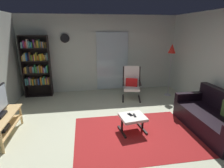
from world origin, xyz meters
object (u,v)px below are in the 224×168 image
object	(u,v)px
lounge_armchair	(132,82)
wall_clock	(65,38)
tv_remote	(135,115)
floor_lamp_by_shelf	(172,52)
cell_phone	(130,115)
leather_sofa	(215,118)
bookshelf_near_tv	(37,65)
ottoman	(133,119)
tv_stand	(0,124)

from	to	relation	value
lounge_armchair	wall_clock	size ratio (longest dim) A/B	3.53
tv_remote	floor_lamp_by_shelf	distance (m)	2.86
tv_remote	floor_lamp_by_shelf	world-z (taller)	floor_lamp_by_shelf
cell_phone	wall_clock	size ratio (longest dim) A/B	0.48
leather_sofa	floor_lamp_by_shelf	world-z (taller)	floor_lamp_by_shelf
bookshelf_near_tv	ottoman	distance (m)	3.70
bookshelf_near_tv	leather_sofa	size ratio (longest dim) A/B	1.11
wall_clock	leather_sofa	bearing A→B (deg)	-43.31
tv_stand	floor_lamp_by_shelf	bearing A→B (deg)	22.39
floor_lamp_by_shelf	bookshelf_near_tv	bearing A→B (deg)	171.39
tv_stand	wall_clock	distance (m)	3.30
tv_remote	wall_clock	distance (m)	3.58
tv_stand	wall_clock	xyz separation A→B (m)	(1.14, 2.69, 1.53)
bookshelf_near_tv	ottoman	xyz separation A→B (m)	(2.48, -2.65, -0.72)
floor_lamp_by_shelf	wall_clock	world-z (taller)	wall_clock
leather_sofa	lounge_armchair	world-z (taller)	lounge_armchair
leather_sofa	ottoman	bearing A→B (deg)	171.25
ottoman	wall_clock	bearing A→B (deg)	118.56
ottoman	lounge_armchair	bearing A→B (deg)	75.92
ottoman	floor_lamp_by_shelf	size ratio (longest dim) A/B	0.34
tv_stand	floor_lamp_by_shelf	size ratio (longest dim) A/B	0.70
cell_phone	lounge_armchair	bearing A→B (deg)	53.76
leather_sofa	tv_remote	bearing A→B (deg)	171.12
tv_stand	floor_lamp_by_shelf	distance (m)	4.96
leather_sofa	ottoman	world-z (taller)	leather_sofa
tv_stand	lounge_armchair	world-z (taller)	lounge_armchair
tv_remote	bookshelf_near_tv	bearing A→B (deg)	134.20
floor_lamp_by_shelf	leather_sofa	bearing A→B (deg)	-90.48
lounge_armchair	cell_phone	distance (m)	1.96
ottoman	cell_phone	xyz separation A→B (m)	(-0.04, 0.05, 0.07)
tv_stand	floor_lamp_by_shelf	xyz separation A→B (m)	(4.47, 1.84, 1.11)
bookshelf_near_tv	tv_remote	distance (m)	3.71
lounge_armchair	tv_remote	world-z (taller)	lounge_armchair
leather_sofa	wall_clock	size ratio (longest dim) A/B	6.07
tv_stand	tv_remote	size ratio (longest dim) A/B	8.22
tv_remote	lounge_armchair	bearing A→B (deg)	77.67
leather_sofa	cell_phone	world-z (taller)	leather_sofa
lounge_armchair	floor_lamp_by_shelf	size ratio (longest dim) A/B	0.60
lounge_armchair	tv_remote	distance (m)	1.99
lounge_armchair	cell_phone	xyz separation A→B (m)	(-0.53, -1.88, -0.17)
lounge_armchair	tv_remote	xyz separation A→B (m)	(-0.45, -1.94, -0.16)
tv_stand	bookshelf_near_tv	size ratio (longest dim) A/B	0.60
ottoman	bookshelf_near_tv	bearing A→B (deg)	133.12
leather_sofa	tv_remote	size ratio (longest dim) A/B	12.23
bookshelf_near_tv	floor_lamp_by_shelf	xyz separation A→B (m)	(4.25, -0.64, 0.41)
ottoman	floor_lamp_by_shelf	xyz separation A→B (m)	(1.78, 2.00, 1.13)
bookshelf_near_tv	ottoman	bearing A→B (deg)	-46.88
tv_remote	cell_phone	bearing A→B (deg)	145.67
bookshelf_near_tv	cell_phone	size ratio (longest dim) A/B	14.01
bookshelf_near_tv	lounge_armchair	xyz separation A→B (m)	(2.96, -0.71, -0.49)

